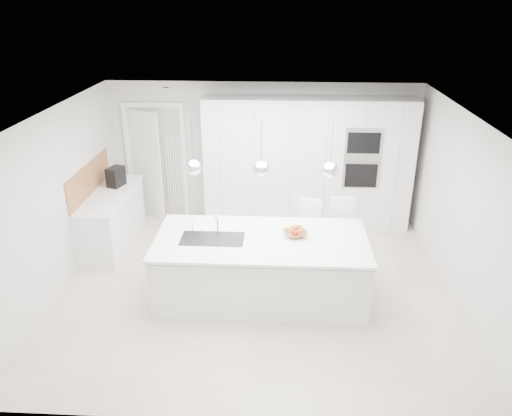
# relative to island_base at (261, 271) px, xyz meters

# --- Properties ---
(floor) EXTENTS (5.50, 5.50, 0.00)m
(floor) POSITION_rel_island_base_xyz_m (-0.10, 0.30, -0.43)
(floor) COLOR beige
(floor) RESTS_ON ground
(wall_back) EXTENTS (5.50, 0.00, 5.50)m
(wall_back) POSITION_rel_island_base_xyz_m (-0.10, 2.80, 0.82)
(wall_back) COLOR silver
(wall_back) RESTS_ON ground
(wall_left) EXTENTS (0.00, 5.00, 5.00)m
(wall_left) POSITION_rel_island_base_xyz_m (-2.85, 0.30, 0.82)
(wall_left) COLOR silver
(wall_left) RESTS_ON ground
(ceiling) EXTENTS (5.50, 5.50, 0.00)m
(ceiling) POSITION_rel_island_base_xyz_m (-0.10, 0.30, 2.07)
(ceiling) COLOR white
(ceiling) RESTS_ON wall_back
(tall_cabinets) EXTENTS (3.60, 0.60, 2.30)m
(tall_cabinets) POSITION_rel_island_base_xyz_m (0.70, 2.50, 0.72)
(tall_cabinets) COLOR white
(tall_cabinets) RESTS_ON floor
(oven_stack) EXTENTS (0.62, 0.04, 1.05)m
(oven_stack) POSITION_rel_island_base_xyz_m (1.60, 2.19, 0.92)
(oven_stack) COLOR #A5A5A8
(oven_stack) RESTS_ON tall_cabinets
(doorway_frame) EXTENTS (1.11, 0.08, 2.13)m
(doorway_frame) POSITION_rel_island_base_xyz_m (-2.05, 2.77, 0.59)
(doorway_frame) COLOR white
(doorway_frame) RESTS_ON floor
(hallway_door) EXTENTS (0.76, 0.38, 2.00)m
(hallway_door) POSITION_rel_island_base_xyz_m (-2.30, 2.72, 0.57)
(hallway_door) COLOR white
(hallway_door) RESTS_ON floor
(radiator) EXTENTS (0.32, 0.04, 1.40)m
(radiator) POSITION_rel_island_base_xyz_m (-1.73, 2.76, 0.42)
(radiator) COLOR white
(radiator) RESTS_ON floor
(left_base_cabinets) EXTENTS (0.60, 1.80, 0.86)m
(left_base_cabinets) POSITION_rel_island_base_xyz_m (-2.55, 1.50, 0.00)
(left_base_cabinets) COLOR white
(left_base_cabinets) RESTS_ON floor
(left_worktop) EXTENTS (0.62, 1.82, 0.04)m
(left_worktop) POSITION_rel_island_base_xyz_m (-2.55, 1.50, 0.45)
(left_worktop) COLOR white
(left_worktop) RESTS_ON left_base_cabinets
(oak_backsplash) EXTENTS (0.02, 1.80, 0.50)m
(oak_backsplash) POSITION_rel_island_base_xyz_m (-2.84, 1.50, 0.72)
(oak_backsplash) COLOR #A56B40
(oak_backsplash) RESTS_ON wall_left
(island_base) EXTENTS (2.80, 1.20, 0.86)m
(island_base) POSITION_rel_island_base_xyz_m (0.00, 0.00, 0.00)
(island_base) COLOR white
(island_base) RESTS_ON floor
(island_worktop) EXTENTS (2.84, 1.40, 0.04)m
(island_worktop) POSITION_rel_island_base_xyz_m (0.00, 0.05, 0.45)
(island_worktop) COLOR white
(island_worktop) RESTS_ON island_base
(island_sink) EXTENTS (0.84, 0.44, 0.18)m
(island_sink) POSITION_rel_island_base_xyz_m (-0.65, -0.00, 0.39)
(island_sink) COLOR #3F3F42
(island_sink) RESTS_ON island_worktop
(island_tap) EXTENTS (0.02, 0.02, 0.30)m
(island_tap) POSITION_rel_island_base_xyz_m (-0.60, 0.20, 0.62)
(island_tap) COLOR white
(island_tap) RESTS_ON island_worktop
(pendant_left) EXTENTS (0.20, 0.20, 0.20)m
(pendant_left) POSITION_rel_island_base_xyz_m (-0.85, -0.00, 1.47)
(pendant_left) COLOR white
(pendant_left) RESTS_ON ceiling
(pendant_mid) EXTENTS (0.20, 0.20, 0.20)m
(pendant_mid) POSITION_rel_island_base_xyz_m (-0.00, -0.00, 1.47)
(pendant_mid) COLOR white
(pendant_mid) RESTS_ON ceiling
(pendant_right) EXTENTS (0.20, 0.20, 0.20)m
(pendant_right) POSITION_rel_island_base_xyz_m (0.85, -0.00, 1.47)
(pendant_right) COLOR white
(pendant_right) RESTS_ON ceiling
(fruit_bowl) EXTENTS (0.39, 0.39, 0.08)m
(fruit_bowl) POSITION_rel_island_base_xyz_m (0.45, 0.15, 0.51)
(fruit_bowl) COLOR #A56B40
(fruit_bowl) RESTS_ON island_worktop
(espresso_machine) EXTENTS (0.28, 0.35, 0.33)m
(espresso_machine) POSITION_rel_island_base_xyz_m (-2.53, 1.87, 0.63)
(espresso_machine) COLOR black
(espresso_machine) RESTS_ON left_worktop
(bar_stool_left) EXTENTS (0.48, 0.58, 1.10)m
(bar_stool_left) POSITION_rel_island_base_xyz_m (0.69, 0.82, 0.12)
(bar_stool_left) COLOR white
(bar_stool_left) RESTS_ON floor
(bar_stool_right) EXTENTS (0.42, 0.55, 1.14)m
(bar_stool_right) POSITION_rel_island_base_xyz_m (1.16, 0.79, 0.14)
(bar_stool_right) COLOR white
(bar_stool_right) RESTS_ON floor
(apple_a) EXTENTS (0.09, 0.09, 0.09)m
(apple_a) POSITION_rel_island_base_xyz_m (0.45, 0.08, 0.54)
(apple_a) COLOR #AE1F0A
(apple_a) RESTS_ON fruit_bowl
(apple_b) EXTENTS (0.07, 0.07, 0.07)m
(apple_b) POSITION_rel_island_base_xyz_m (0.44, 0.12, 0.54)
(apple_b) COLOR #AE1F0A
(apple_b) RESTS_ON fruit_bowl
(apple_c) EXTENTS (0.07, 0.07, 0.07)m
(apple_c) POSITION_rel_island_base_xyz_m (0.48, 0.20, 0.54)
(apple_c) COLOR #AE1F0A
(apple_c) RESTS_ON fruit_bowl
(banana_bunch) EXTENTS (0.22, 0.16, 0.20)m
(banana_bunch) POSITION_rel_island_base_xyz_m (0.46, 0.16, 0.58)
(banana_bunch) COLOR yellow
(banana_bunch) RESTS_ON fruit_bowl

